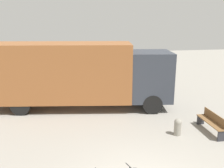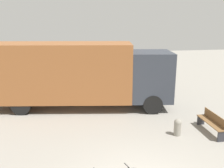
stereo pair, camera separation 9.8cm
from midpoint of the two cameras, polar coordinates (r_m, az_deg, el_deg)
name	(u,v)px [view 1 (the left image)]	position (r m, az deg, el deg)	size (l,w,h in m)	color
delivery_truck	(79,73)	(13.23, -7.68, 2.49)	(9.60, 3.61, 3.48)	#99592D
park_bench	(212,122)	(11.44, 21.74, -8.05)	(0.43, 1.77, 0.81)	brown
bollard_near_bench	(178,126)	(10.76, 14.54, -9.31)	(0.30, 0.30, 0.72)	gray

